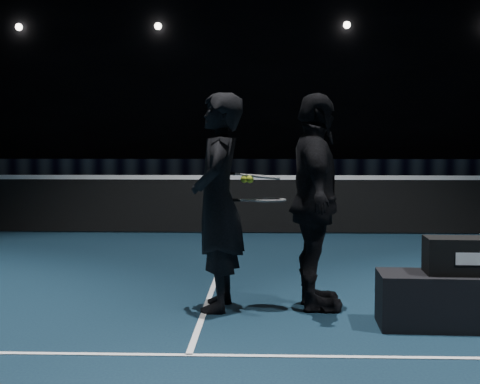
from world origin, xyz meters
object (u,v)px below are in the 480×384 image
(racket_lower, at_px, (270,200))
(racket_upper, at_px, (264,177))
(racket_bag, at_px, (472,256))
(player_bench, at_px, (471,301))
(player_a, at_px, (218,202))
(tennis_balls, at_px, (247,177))
(player_b, at_px, (315,202))

(racket_lower, height_order, racket_upper, racket_upper)
(racket_bag, bearing_deg, player_bench, 0.00)
(player_bench, xyz_separation_m, racket_upper, (-1.63, 0.59, 0.95))
(player_a, xyz_separation_m, racket_lower, (0.45, 0.02, 0.02))
(player_bench, relative_size, racket_upper, 2.11)
(racket_upper, bearing_deg, tennis_balls, -170.43)
(player_bench, relative_size, player_a, 0.76)
(racket_bag, distance_m, racket_upper, 1.83)
(racket_bag, height_order, tennis_balls, tennis_balls)
(player_a, bearing_deg, tennis_balls, 95.64)
(racket_bag, relative_size, player_a, 0.38)
(racket_bag, xyz_separation_m, racket_lower, (-1.58, 0.56, 0.39))
(tennis_balls, bearing_deg, player_bench, -17.31)
(racket_bag, height_order, player_a, player_a)
(player_b, distance_m, racket_lower, 0.40)
(player_bench, xyz_separation_m, player_a, (-2.03, 0.54, 0.73))
(player_b, distance_m, racket_upper, 0.50)
(player_b, xyz_separation_m, tennis_balls, (-0.59, -0.02, 0.21))
(player_bench, distance_m, racket_upper, 1.98)
(racket_bag, relative_size, player_b, 0.38)
(player_b, distance_m, tennis_balls, 0.63)
(racket_lower, distance_m, racket_upper, 0.21)
(racket_lower, bearing_deg, racket_bag, -22.05)
(player_b, bearing_deg, tennis_balls, 90.97)
(racket_lower, xyz_separation_m, racket_upper, (-0.05, 0.04, 0.20))
(player_b, bearing_deg, player_bench, -117.17)
(racket_bag, relative_size, racket_lower, 1.05)
(player_a, bearing_deg, racket_lower, 94.51)
(racket_bag, bearing_deg, player_b, 156.47)
(racket_bag, distance_m, player_a, 2.13)
(player_b, height_order, racket_upper, player_b)
(player_a, height_order, player_b, same)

